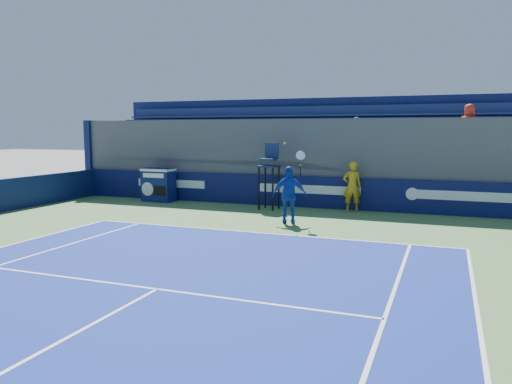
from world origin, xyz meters
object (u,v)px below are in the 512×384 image
at_px(umpire_chair, 269,169).
at_px(ball_person, 352,187).
at_px(match_clock, 158,184).
at_px(tennis_player, 289,195).

bearing_deg(umpire_chair, ball_person, 9.26).
distance_m(match_clock, umpire_chair, 5.08).
distance_m(umpire_chair, tennis_player, 3.01).
bearing_deg(umpire_chair, tennis_player, -57.96).
xyz_separation_m(match_clock, tennis_player, (6.58, -2.82, 0.18)).
height_order(umpire_chair, tennis_player, tennis_player).
relative_size(match_clock, tennis_player, 0.54).
xyz_separation_m(ball_person, tennis_player, (-1.44, -2.99, -0.00)).
xyz_separation_m(umpire_chair, tennis_player, (1.57, -2.50, -0.60)).
bearing_deg(tennis_player, match_clock, 156.79).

